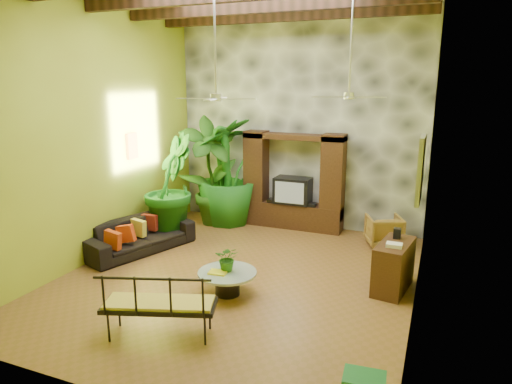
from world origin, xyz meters
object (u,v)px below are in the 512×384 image
at_px(sofa, 139,235).
at_px(tall_plant_a, 210,172).
at_px(wicker_armchair, 384,231).
at_px(tall_plant_c, 227,172).
at_px(ceiling_fan_front, 216,84).
at_px(iron_bench, 156,302).
at_px(entertainment_center, 293,188).
at_px(coffee_table, 227,280).
at_px(ceiling_fan_back, 349,84).
at_px(side_console, 394,266).
at_px(tall_plant_b, 169,186).

relative_size(sofa, tall_plant_a, 0.87).
bearing_deg(wicker_armchair, tall_plant_c, -25.45).
xyz_separation_m(tall_plant_a, tall_plant_c, (0.34, 0.28, -0.02)).
xyz_separation_m(wicker_armchair, tall_plant_a, (-4.15, -0.08, 1.00)).
relative_size(ceiling_fan_front, iron_bench, 1.14).
xyz_separation_m(ceiling_fan_front, wicker_armchair, (2.41, 3.07, -3.08)).
distance_m(entertainment_center, ceiling_fan_front, 4.30).
bearing_deg(coffee_table, wicker_armchair, 58.26).
bearing_deg(entertainment_center, ceiling_fan_back, -50.43).
distance_m(entertainment_center, tall_plant_a, 2.05).
bearing_deg(side_console, entertainment_center, 143.69).
xyz_separation_m(tall_plant_c, side_console, (4.23, -2.37, -0.89)).
xyz_separation_m(entertainment_center, wicker_armchair, (2.21, -0.46, -0.64)).
height_order(entertainment_center, ceiling_fan_front, ceiling_fan_front).
bearing_deg(iron_bench, side_console, 25.84).
relative_size(iron_bench, side_console, 1.56).
height_order(ceiling_fan_back, sofa, ceiling_fan_back).
relative_size(sofa, tall_plant_c, 0.89).
bearing_deg(tall_plant_c, ceiling_fan_back, -27.45).
bearing_deg(sofa, side_console, -69.53).
bearing_deg(ceiling_fan_back, iron_bench, -117.28).
distance_m(wicker_armchair, tall_plant_a, 4.27).
height_order(sofa, coffee_table, sofa).
height_order(ceiling_fan_back, tall_plant_c, ceiling_fan_back).
bearing_deg(tall_plant_b, ceiling_fan_front, -40.34).
distance_m(tall_plant_a, tall_plant_b, 1.24).
height_order(tall_plant_c, coffee_table, tall_plant_c).
height_order(tall_plant_b, side_console, tall_plant_b).
bearing_deg(entertainment_center, tall_plant_a, -164.29).
relative_size(wicker_armchair, side_console, 0.69).
height_order(wicker_armchair, tall_plant_b, tall_plant_b).
bearing_deg(iron_bench, tall_plant_a, 90.82).
distance_m(coffee_table, iron_bench, 1.62).
bearing_deg(sofa, tall_plant_c, -0.03).
xyz_separation_m(sofa, side_console, (5.10, 0.10, 0.08)).
bearing_deg(coffee_table, ceiling_fan_front, 133.53).
distance_m(ceiling_fan_back, tall_plant_b, 4.54).
xyz_separation_m(tall_plant_b, side_console, (4.97, -0.92, -0.76)).
height_order(tall_plant_a, coffee_table, tall_plant_a).
relative_size(sofa, side_console, 2.23).
bearing_deg(wicker_armchair, tall_plant_a, -21.43).
bearing_deg(coffee_table, tall_plant_b, 138.82).
bearing_deg(ceiling_fan_back, ceiling_fan_front, -138.37).
distance_m(wicker_armchair, tall_plant_c, 3.94).
relative_size(tall_plant_a, coffee_table, 2.73).
height_order(entertainment_center, wicker_armchair, entertainment_center).
height_order(wicker_armchair, iron_bench, iron_bench).
relative_size(entertainment_center, ceiling_fan_back, 1.29).
height_order(tall_plant_a, tall_plant_c, tall_plant_a).
height_order(tall_plant_a, side_console, tall_plant_a).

